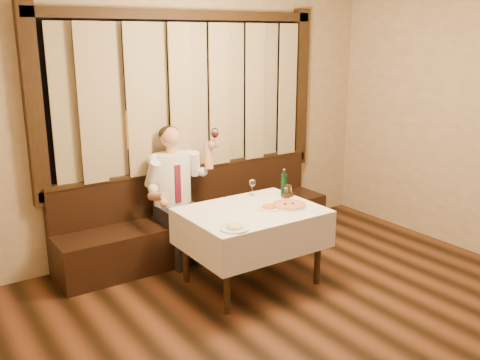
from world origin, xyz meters
TOP-DOWN VIEW (x-y plane):
  - room at (-0.00, 0.97)m, footprint 5.01×6.01m
  - banquette at (0.00, 2.72)m, footprint 3.20×0.61m
  - dining_table at (0.00, 1.70)m, footprint 1.27×0.97m
  - pizza at (0.35, 1.58)m, footprint 0.34×0.34m
  - pasta_red at (0.15, 1.63)m, footprint 0.23×0.23m
  - pasta_cream at (-0.42, 1.35)m, footprint 0.25×0.25m
  - green_bottle at (0.52, 1.88)m, footprint 0.06×0.06m
  - table_wine_glass at (0.27, 2.07)m, footprint 0.06×0.06m
  - cruet_caddy at (0.53, 1.82)m, footprint 0.14×0.10m
  - seated_man at (-0.32, 2.63)m, footprint 0.80×0.60m

SIDE VIEW (x-z plane):
  - banquette at x=0.00m, z-range -0.16..0.78m
  - dining_table at x=0.00m, z-range 0.27..1.03m
  - pizza at x=0.35m, z-range 0.75..0.79m
  - pasta_red at x=0.15m, z-range 0.75..0.83m
  - pasta_cream at x=-0.42m, z-range 0.75..0.83m
  - cruet_caddy at x=0.53m, z-range 0.74..0.87m
  - seated_man at x=-0.32m, z-range 0.11..1.55m
  - green_bottle at x=0.52m, z-range 0.74..1.02m
  - table_wine_glass at x=0.27m, z-range 0.80..0.97m
  - room at x=0.00m, z-range 0.09..2.91m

